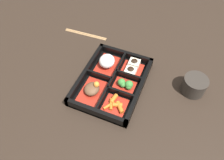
# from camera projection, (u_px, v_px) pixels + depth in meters

# --- Properties ---
(ground_plane) EXTENTS (3.00, 3.00, 0.00)m
(ground_plane) POSITION_uv_depth(u_px,v_px,m) (112.00, 84.00, 0.85)
(ground_plane) COLOR black
(bento_base) EXTENTS (0.31, 0.24, 0.01)m
(bento_base) POSITION_uv_depth(u_px,v_px,m) (112.00, 83.00, 0.85)
(bento_base) COLOR black
(bento_base) RESTS_ON ground_plane
(bento_rim) EXTENTS (0.31, 0.24, 0.04)m
(bento_rim) POSITION_uv_depth(u_px,v_px,m) (112.00, 81.00, 0.84)
(bento_rim) COLOR black
(bento_rim) RESTS_ON ground_plane
(bowl_stew) EXTENTS (0.12, 0.08, 0.05)m
(bowl_stew) POSITION_uv_depth(u_px,v_px,m) (92.00, 89.00, 0.80)
(bowl_stew) COLOR maroon
(bowl_stew) RESTS_ON bento_base
(bowl_rice) EXTENTS (0.12, 0.08, 0.05)m
(bowl_rice) POSITION_uv_depth(u_px,v_px,m) (107.00, 62.00, 0.88)
(bowl_rice) COLOR maroon
(bowl_rice) RESTS_ON bento_base
(bowl_carrots) EXTENTS (0.08, 0.08, 0.02)m
(bowl_carrots) POSITION_uv_depth(u_px,v_px,m) (115.00, 105.00, 0.77)
(bowl_carrots) COLOR maroon
(bowl_carrots) RESTS_ON bento_base
(bowl_greens) EXTENTS (0.07, 0.08, 0.04)m
(bowl_greens) POSITION_uv_depth(u_px,v_px,m) (125.00, 85.00, 0.82)
(bowl_greens) COLOR maroon
(bowl_greens) RESTS_ON bento_base
(bowl_tofu) EXTENTS (0.08, 0.08, 0.03)m
(bowl_tofu) POSITION_uv_depth(u_px,v_px,m) (132.00, 67.00, 0.88)
(bowl_tofu) COLOR maroon
(bowl_tofu) RESTS_ON bento_base
(tea_cup) EXTENTS (0.09, 0.09, 0.07)m
(tea_cup) POSITION_uv_depth(u_px,v_px,m) (194.00, 85.00, 0.81)
(tea_cup) COLOR #2D2823
(tea_cup) RESTS_ON ground_plane
(chopsticks) EXTENTS (0.02, 0.21, 0.01)m
(chopsticks) POSITION_uv_depth(u_px,v_px,m) (86.00, 34.00, 1.03)
(chopsticks) COLOR #A87F51
(chopsticks) RESTS_ON ground_plane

